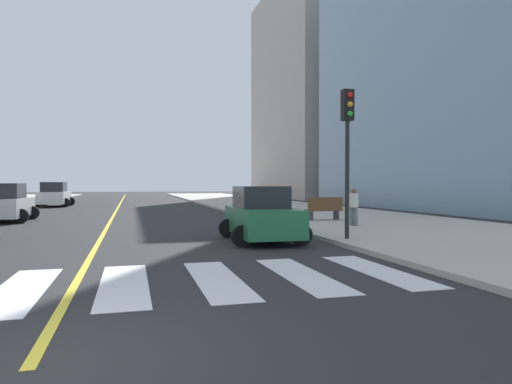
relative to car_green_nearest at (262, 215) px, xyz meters
name	(u,v)px	position (x,y,z in m)	size (l,w,h in m)	color
ground_plane	(27,371)	(-5.29, -9.81, -0.86)	(220.00, 220.00, 0.00)	#28282B
sidewalk_kerb_east	(327,215)	(6.91, 10.19, -0.79)	(10.00, 120.00, 0.15)	#B2ADA3
crosswalk_paint	(74,287)	(-5.29, -5.81, -0.86)	(13.50, 4.00, 0.01)	silver
lane_divider_paint	(120,204)	(-5.29, 30.19, -0.86)	(0.16, 80.00, 0.01)	yellow
parking_garage_concrete	(334,94)	(23.59, 45.76, 13.84)	(18.00, 24.00, 29.40)	#B2ADA3
car_green_nearest	(262,215)	(0.00, 0.00, 0.00)	(2.67, 4.18, 1.84)	#236B42
car_white_second	(54,195)	(-10.52, 27.17, 0.10)	(2.94, 4.65, 2.06)	silver
car_silver_fourth	(5,204)	(-10.45, 11.02, 0.05)	(2.72, 4.36, 1.95)	#B7B7BC
traffic_light_near_corner	(348,134)	(2.50, -1.32, 2.67)	(0.36, 0.41, 4.81)	black
park_bench	(324,209)	(4.87, 5.98, -0.17)	(1.81, 0.58, 1.12)	brown
pedestrian_waiting_east	(354,205)	(4.85, 2.84, 0.16)	(0.39, 0.39, 1.58)	slate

